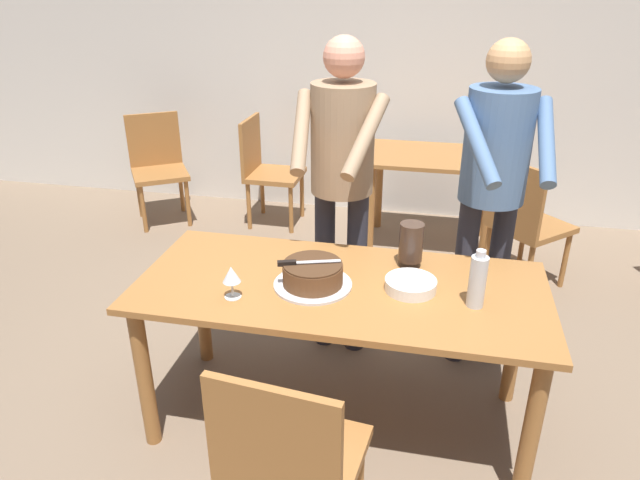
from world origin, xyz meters
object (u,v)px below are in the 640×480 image
Objects in this scene: cake_on_platter at (313,275)px; person_standing_beside at (494,176)px; cake_knife at (296,263)px; background_chair_1 at (158,164)px; hurricane_lamp at (411,245)px; main_dining_table at (340,305)px; person_cutting_cake at (342,168)px; chair_near_side at (289,461)px; wine_glass_near at (231,275)px; background_chair_0 at (266,167)px; background_table at (431,175)px; plate_stack at (411,285)px; background_chair_3 at (524,220)px; water_bottle at (477,281)px.

person_standing_beside is at bearing 41.90° from cake_on_platter.
background_chair_1 is at bearing 128.60° from cake_knife.
main_dining_table is at bearing -139.64° from hurricane_lamp.
cake_on_platter is at bearing -90.61° from person_cutting_cake.
wine_glass_near is at bearing 124.13° from chair_near_side.
cake_knife is at bearing -69.94° from background_chair_0.
background_chair_0 is at bearing 172.70° from background_table.
cake_on_platter is 2.19m from background_table.
person_standing_beside is 2.41m from background_chair_0.
background_chair_1 is at bearing -173.28° from background_chair_0.
hurricane_lamp is 0.23× the size of background_chair_1.
plate_stack is 1.70m from background_chair_3.
chair_near_side reaches higher than background_table.
person_standing_beside is 1.67m from chair_near_side.
plate_stack is 0.76m from wine_glass_near.
person_standing_beside is at bearing 40.35° from cake_knife.
background_table is (0.05, 1.86, -0.28)m from hurricane_lamp.
person_cutting_cake reaches higher than main_dining_table.
plate_stack is at bearing -90.72° from background_table.
background_chair_1 is (-2.60, 1.52, -0.58)m from person_standing_beside.
background_table is (0.36, 2.87, 0.09)m from chair_near_side.
hurricane_lamp reaches higher than plate_stack.
cake_on_platter is 0.80m from chair_near_side.
main_dining_table is at bearing -135.06° from person_standing_beside.
water_bottle is at bearing -1.77° from cake_on_platter.
chair_near_side is at bearing -129.84° from water_bottle.
water_bottle is 0.73m from person_standing_beside.
background_chair_0 reaches higher than cake_knife.
chair_near_side reaches higher than cake_knife.
background_table is at bearing 81.15° from main_dining_table.
wine_glass_near is 0.90m from person_cutting_cake.
cake_knife is 0.29× the size of background_chair_1.
person_cutting_cake is at bearing -138.55° from background_chair_3.
hurricane_lamp is (-0.28, 0.30, -0.01)m from water_bottle.
plate_stack is 0.29m from water_bottle.
water_bottle is at bearing -96.23° from person_standing_beside.
person_cutting_cake is at bearing -40.01° from background_chair_1.
water_bottle is at bearing -15.34° from plate_stack.
main_dining_table is 0.51m from wine_glass_near.
chair_near_side is (-0.03, -0.78, -0.15)m from main_dining_table.
background_chair_0 is (-0.93, 1.66, -0.58)m from person_cutting_cake.
water_bottle is (0.75, 0.00, -0.00)m from cake_knife.
cake_on_platter is 0.38× the size of background_chair_0.
cake_on_platter is at bearing -144.97° from hurricane_lamp.
cake_knife reaches higher than plate_stack.
person_cutting_cake is at bearing -106.29° from background_table.
water_bottle is at bearing -55.54° from background_chair_0.
person_standing_beside reaches higher than cake_knife.
background_chair_0 is (-1.36, 0.17, -0.09)m from background_table.
cake_knife is 0.15× the size of person_standing_beside.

